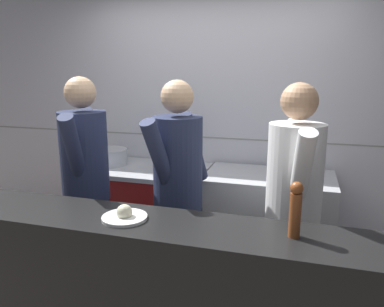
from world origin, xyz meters
The scene contains 12 objects.
wall_back_tiled centered at (0.00, 1.52, 1.30)m, with size 8.00×0.06×2.60m.
oven_range centered at (-0.61, 1.12, 0.45)m, with size 1.21×0.71×0.90m.
prep_counter centered at (0.56, 1.12, 0.46)m, with size 1.09×0.65×0.92m.
pass_counter centered at (-0.05, -0.22, 0.49)m, with size 2.72×0.45×0.98m.
stock_pot centered at (-0.95, 1.14, 0.98)m, with size 0.34×0.34×0.15m.
sauce_pot centered at (-0.29, 1.14, 0.99)m, with size 0.35×0.35×0.17m.
chefs_knife centered at (0.79, 0.95, 0.92)m, with size 0.31×0.21×0.02m.
plated_dish_main centered at (-0.11, -0.24, 1.00)m, with size 0.25×0.25×0.09m.
pepper_mill centered at (0.80, -0.20, 1.13)m, with size 0.06×0.06×0.29m.
chef_head_cook centered at (-0.76, 0.40, 0.97)m, with size 0.44×0.76×1.75m.
chef_sous centered at (-0.03, 0.44, 0.96)m, with size 0.43×0.75×1.73m.
chef_line centered at (0.78, 0.36, 0.96)m, with size 0.41×0.76×1.72m.
Camera 1 is at (0.81, -2.00, 1.80)m, focal length 35.00 mm.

